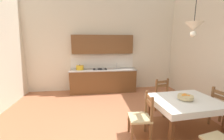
% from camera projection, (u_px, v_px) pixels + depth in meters
% --- Properties ---
extents(ground_plane, '(6.46, 6.65, 0.10)m').
position_uv_depth(ground_plane, '(114.00, 135.00, 3.08)').
color(ground_plane, '#B7704C').
extents(wall_back, '(6.46, 0.12, 4.22)m').
position_uv_depth(wall_back, '(102.00, 38.00, 5.68)').
color(wall_back, silver).
rests_on(wall_back, ground_plane).
extents(area_rug, '(2.10, 1.60, 0.01)m').
position_uv_depth(area_rug, '(185.00, 135.00, 3.00)').
color(area_rug, '#98552F').
rests_on(area_rug, ground_plane).
extents(kitchen_cabinetry, '(2.54, 0.63, 2.20)m').
position_uv_depth(kitchen_cabinetry, '(103.00, 70.00, 5.59)').
color(kitchen_cabinetry, brown).
rests_on(kitchen_cabinetry, ground_plane).
extents(dining_table, '(1.39, 1.12, 0.75)m').
position_uv_depth(dining_table, '(185.00, 105.00, 2.98)').
color(dining_table, brown).
rests_on(dining_table, ground_plane).
extents(dining_chair_window_side, '(0.49, 0.49, 0.93)m').
position_uv_depth(dining_chair_window_side, '(223.00, 109.00, 3.19)').
color(dining_chair_window_side, '#D1BC89').
rests_on(dining_chair_window_side, ground_plane).
extents(dining_chair_kitchen_side, '(0.49, 0.49, 0.93)m').
position_uv_depth(dining_chair_kitchen_side, '(165.00, 97.00, 3.90)').
color(dining_chair_kitchen_side, '#D1BC89').
rests_on(dining_chair_kitchen_side, ground_plane).
extents(dining_chair_tv_side, '(0.45, 0.45, 0.93)m').
position_uv_depth(dining_chair_tv_side, '(142.00, 117.00, 2.86)').
color(dining_chair_tv_side, '#D1BC89').
rests_on(dining_chair_tv_side, ground_plane).
extents(fruit_bowl, '(0.30, 0.30, 0.12)m').
position_uv_depth(fruit_bowl, '(185.00, 97.00, 2.93)').
color(fruit_bowl, tan).
rests_on(fruit_bowl, dining_table).
extents(pendant_lamp, '(0.32, 0.32, 0.81)m').
position_uv_depth(pendant_lamp, '(194.00, 27.00, 2.58)').
color(pendant_lamp, black).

